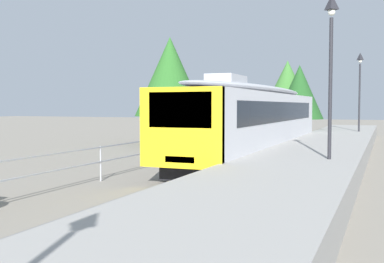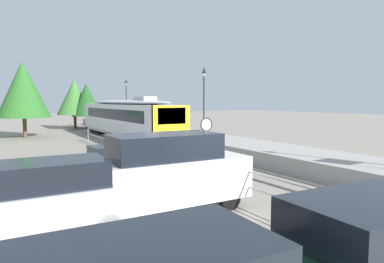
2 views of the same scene
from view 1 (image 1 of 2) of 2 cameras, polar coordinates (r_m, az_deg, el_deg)
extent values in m
plane|color=gray|center=(17.58, -8.39, -5.57)|extent=(160.00, 160.00, 0.00)
cube|color=gray|center=(16.25, 0.78, -6.14)|extent=(3.20, 60.00, 0.06)
cube|color=slate|center=(16.52, -1.55, -5.74)|extent=(0.08, 60.00, 0.08)
cube|color=slate|center=(15.99, 3.19, -6.04)|extent=(0.08, 60.00, 0.08)
cube|color=silver|center=(23.34, 7.76, 1.43)|extent=(2.80, 18.47, 2.55)
cube|color=yellow|center=(14.70, -1.34, 0.46)|extent=(2.80, 0.24, 2.55)
cube|color=black|center=(14.61, -1.47, 2.65)|extent=(2.13, 0.08, 1.12)
cube|color=black|center=(23.33, 7.77, 2.43)|extent=(2.82, 15.52, 0.92)
ellipsoid|color=#B2B5BA|center=(23.34, 7.79, 5.00)|extent=(2.69, 17.73, 0.44)
cube|color=#B2B5BA|center=(18.93, 4.22, 6.31)|extent=(1.10, 2.20, 0.36)
cube|color=#EAE5C6|center=(14.71, -1.45, -3.42)|extent=(1.00, 0.10, 0.20)
cube|color=black|center=(16.96, 1.82, -4.44)|extent=(2.24, 3.20, 0.55)
cube|color=black|center=(30.08, 11.06, -1.18)|extent=(2.24, 3.20, 0.55)
cube|color=#999691|center=(15.30, 12.21, -5.20)|extent=(3.90, 60.00, 0.90)
cylinder|color=#232328|center=(15.98, 16.46, 4.98)|extent=(0.12, 0.12, 4.60)
pyramid|color=#232328|center=(16.32, 16.62, 14.85)|extent=(0.34, 0.34, 0.50)
sphere|color=silver|center=(16.26, 16.60, 13.75)|extent=(0.24, 0.24, 0.24)
cylinder|color=#232328|center=(33.92, 19.68, 3.88)|extent=(0.12, 0.12, 4.60)
pyramid|color=#232328|center=(34.08, 19.77, 8.60)|extent=(0.34, 0.34, 0.50)
sphere|color=silver|center=(34.05, 19.76, 8.06)|extent=(0.24, 0.24, 0.24)
cylinder|color=#9EA0A5|center=(16.81, -11.04, -3.84)|extent=(0.06, 0.06, 1.25)
cylinder|color=#9EA0A5|center=(24.78, 0.54, -1.55)|extent=(0.06, 0.06, 1.25)
cylinder|color=brown|center=(32.27, -2.67, 0.16)|extent=(0.36, 0.36, 1.95)
cone|color=#286023|center=(32.29, -2.69, 6.68)|extent=(4.85, 4.85, 5.40)
cylinder|color=brown|center=(38.14, 11.47, 0.45)|extent=(0.36, 0.36, 1.81)
cone|color=#38702D|center=(38.13, 11.52, 5.14)|extent=(4.31, 4.31, 4.43)
cylinder|color=brown|center=(36.65, 12.87, 0.21)|extent=(0.36, 0.36, 1.65)
cone|color=#1E4C1E|center=(36.62, 12.93, 4.71)|extent=(3.62, 3.62, 4.10)
camera|label=2|loc=(17.97, -90.70, 2.80)|focal=31.59mm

